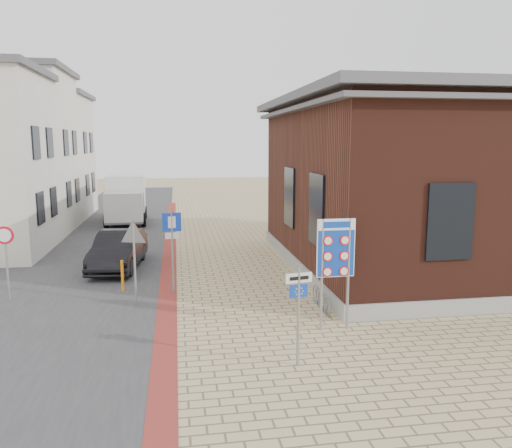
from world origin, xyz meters
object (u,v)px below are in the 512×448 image
object	(u,v)px
sedan	(118,250)
essen_sign	(298,301)
bollard	(122,276)
box_truck	(126,198)
parking_sign	(172,236)
border_sign	(336,250)

from	to	relation	value
sedan	essen_sign	bearing A→B (deg)	-56.92
bollard	essen_sign	bearing A→B (deg)	-55.30
sedan	box_truck	world-z (taller)	box_truck
box_truck	essen_sign	distance (m)	22.45
bollard	box_truck	bearing A→B (deg)	94.75
sedan	parking_sign	bearing A→B (deg)	-54.01
border_sign	essen_sign	bearing A→B (deg)	-127.40
border_sign	parking_sign	xyz separation A→B (m)	(-4.30, 4.00, -0.25)
sedan	bollard	world-z (taller)	sedan
parking_sign	bollard	world-z (taller)	parking_sign
sedan	border_sign	size ratio (longest dim) A/B	1.50
sedan	bollard	xyz separation A→B (m)	(0.48, -3.30, -0.21)
box_truck	bollard	size ratio (longest dim) A/B	5.28
box_truck	border_sign	world-z (taller)	border_sign
box_truck	bollard	xyz separation A→B (m)	(1.26, -15.20, -0.99)
sedan	box_truck	xyz separation A→B (m)	(-0.78, 11.91, 0.78)
box_truck	parking_sign	size ratio (longest dim) A/B	2.03
essen_sign	border_sign	bearing A→B (deg)	43.71
sedan	box_truck	size ratio (longest dim) A/B	0.79
border_sign	bollard	xyz separation A→B (m)	(-6.00, 4.50, -1.65)
box_truck	border_sign	distance (m)	21.01
box_truck	sedan	bearing A→B (deg)	-88.42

